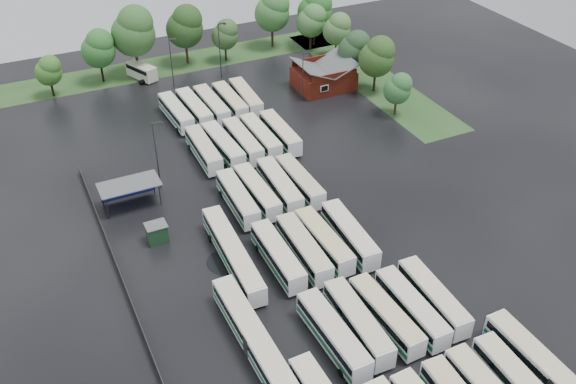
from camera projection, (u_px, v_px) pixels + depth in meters
name	position (u px, v px, depth m)	size (l,w,h in m)	color
ground	(316.00, 263.00, 78.57)	(160.00, 160.00, 0.00)	black
brick_building	(324.00, 78.00, 117.54)	(10.07, 8.60, 5.39)	maroon
wash_shed	(129.00, 186.00, 87.02)	(8.20, 4.20, 3.58)	#2D2D30
utility_hut	(157.00, 233.00, 81.38)	(2.70, 2.20, 2.62)	#14341B
grass_strip_north	(173.00, 64.00, 127.09)	(80.00, 10.00, 0.01)	#284A1E
grass_strip_east	(369.00, 77.00, 122.17)	(10.00, 50.00, 0.01)	#284A1E
west_fence	(119.00, 273.00, 76.28)	(0.10, 50.00, 1.20)	#2D2D30
bus_r1c0	(333.00, 335.00, 66.76)	(2.80, 11.76, 3.25)	white
bus_r1c1	(358.00, 323.00, 68.15)	(2.84, 11.73, 3.25)	white
bus_r1c2	(386.00, 315.00, 69.08)	(2.84, 11.37, 3.14)	white
bus_r1c3	(412.00, 308.00, 70.02)	(2.42, 11.30, 3.14)	white
bus_r1c4	(433.00, 297.00, 71.36)	(2.79, 11.36, 3.14)	white
bus_r2c0	(278.00, 256.00, 77.05)	(2.61, 11.53, 3.20)	white
bus_r2c1	(304.00, 249.00, 78.08)	(2.85, 11.75, 3.25)	white
bus_r2c2	(324.00, 241.00, 79.37)	(2.61, 11.49, 3.19)	white
bus_r2c3	(350.00, 234.00, 80.33)	(3.09, 11.88, 3.28)	white
bus_r3c0	(238.00, 198.00, 86.79)	(2.76, 11.45, 3.17)	white
bus_r3c1	(257.00, 192.00, 88.06)	(2.52, 11.40, 3.17)	white
bus_r3c2	(279.00, 186.00, 89.17)	(3.00, 11.80, 3.26)	white
bus_r3c3	(300.00, 181.00, 90.16)	(2.48, 11.36, 3.16)	white
bus_r4c0	(204.00, 150.00, 97.15)	(2.68, 11.51, 3.19)	white
bus_r4c1	(223.00, 146.00, 98.06)	(3.00, 11.79, 3.26)	white
bus_r4c2	(243.00, 141.00, 99.16)	(2.48, 11.56, 3.22)	white
bus_r4c3	(260.00, 137.00, 100.33)	(2.45, 11.50, 3.20)	white
bus_r4c4	(280.00, 133.00, 101.35)	(2.57, 11.47, 3.19)	white
bus_r5c0	(176.00, 112.00, 106.93)	(2.88, 11.43, 3.16)	white
bus_r5c1	(194.00, 109.00, 108.01)	(2.87, 11.65, 3.22)	white
bus_r5c2	(212.00, 105.00, 109.01)	(2.68, 11.64, 3.23)	white
bus_r5c3	(230.00, 101.00, 110.28)	(2.48, 11.29, 3.14)	white
bus_r5c4	(246.00, 97.00, 111.46)	(3.00, 11.52, 3.18)	white
artic_bus_west_b	(233.00, 254.00, 77.41)	(3.03, 16.98, 3.14)	white
artic_bus_west_c	(253.00, 337.00, 66.56)	(2.62, 17.06, 3.16)	white
artic_bus_east	(553.00, 380.00, 62.08)	(2.65, 17.22, 3.19)	white
minibus	(142.00, 71.00, 120.83)	(4.77, 6.91, 2.84)	beige
tree_north_0	(49.00, 70.00, 112.92)	(4.72, 4.71, 7.80)	black
tree_north_1	(99.00, 48.00, 116.95)	(6.22, 6.22, 10.30)	black
tree_north_2	(134.00, 31.00, 118.44)	(8.17, 8.17, 13.52)	#2E1F18
tree_north_3	(185.00, 26.00, 123.23)	(7.17, 7.17, 11.88)	#37261D
tree_north_4	(226.00, 34.00, 125.46)	(5.21, 5.21, 8.62)	black
tree_north_5	(273.00, 11.00, 130.26)	(7.17, 7.17, 11.88)	#362514
tree_north_6	(316.00, 10.00, 130.94)	(7.12, 7.12, 11.80)	black
tree_east_0	(398.00, 88.00, 107.19)	(4.65, 4.63, 7.68)	#36241A
tree_east_1	(378.00, 56.00, 113.57)	(6.35, 6.35, 10.52)	black
tree_east_2	(355.00, 48.00, 118.30)	(5.75, 5.74, 9.50)	#392C1E
tree_east_3	(338.00, 29.00, 126.85)	(5.56, 5.56, 9.20)	#3B2C1C
tree_east_4	(312.00, 20.00, 129.67)	(5.90, 5.90, 9.78)	black
lamp_post_ne	(303.00, 74.00, 111.15)	(1.40, 0.27, 9.09)	#2D2D30
lamp_post_nw	(157.00, 151.00, 88.58)	(1.61, 0.31, 10.44)	#2D2D30
lamp_post_back_w	(172.00, 59.00, 115.83)	(1.43, 0.28, 9.27)	#2D2D30
lamp_post_back_e	(220.00, 47.00, 118.55)	(1.64, 0.32, 10.67)	#2D2D30
puddle_1	(522.00, 379.00, 64.29)	(3.21, 3.21, 0.01)	black
puddle_2	(227.00, 262.00, 78.83)	(5.17, 5.17, 0.01)	black
puddle_3	(362.00, 252.00, 80.38)	(3.06, 3.06, 0.01)	black
puddle_4	(502.00, 325.00, 70.27)	(3.93, 3.93, 0.01)	black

